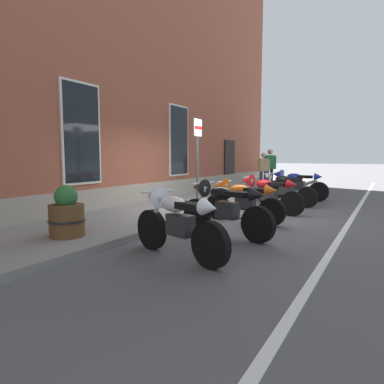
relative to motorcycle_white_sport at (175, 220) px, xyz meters
The scene contains 14 objects.
ground_plane 4.16m from the motorcycle_white_sport, 16.48° to the left, with size 140.00×140.00×0.00m, color #4C4C4F.
sidewalk 4.72m from the motorcycle_white_sport, 32.58° to the left, with size 28.48×2.71×0.14m, color slate.
lane_stripe 4.48m from the motorcycle_white_sport, 27.20° to the right, with size 28.48×0.12×0.01m, color silver.
brick_pub_facade 9.71m from the motorcycle_white_sport, 62.53° to the left, with size 22.48×7.54×10.32m.
motorcycle_white_sport is the anchor object (origin of this frame).
motorcycle_black_sport 1.64m from the motorcycle_white_sport, ahead, with size 0.77×2.13×1.08m.
motorcycle_orange_sport 3.14m from the motorcycle_white_sport, ahead, with size 0.62×2.05×1.01m.
motorcycle_red_sport 4.72m from the motorcycle_white_sport, ahead, with size 0.74×2.08×1.04m.
motorcycle_black_naked 6.42m from the motorcycle_white_sport, ahead, with size 0.82×2.08×1.00m.
motorcycle_blue_sport 7.97m from the motorcycle_white_sport, ahead, with size 0.62×2.20×1.07m.
pedestrian_tan_coat 10.02m from the motorcycle_white_sport, 10.89° to the left, with size 0.43×0.46×1.56m.
pedestrian_striped_shirt 10.72m from the motorcycle_white_sport, ahead, with size 0.50×0.54×1.72m.
parking_sign 4.01m from the motorcycle_white_sport, 24.20° to the left, with size 0.36×0.07×2.39m.
barrel_planter 2.10m from the motorcycle_white_sport, 98.24° to the left, with size 0.63×0.63×0.91m.
Camera 1 is at (-8.24, -3.96, 1.54)m, focal length 31.88 mm.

